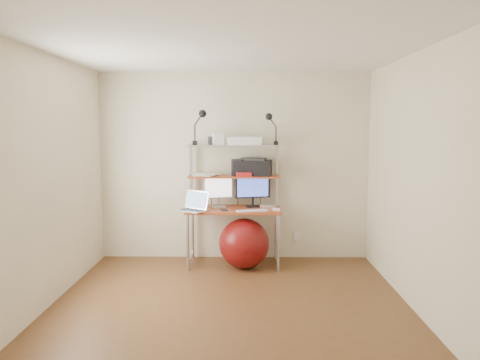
% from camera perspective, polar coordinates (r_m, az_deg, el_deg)
% --- Properties ---
extents(room, '(3.60, 3.60, 3.60)m').
position_cam_1_polar(room, '(4.50, -1.31, -0.28)').
color(room, brown).
rests_on(room, ground).
extents(computer_desk, '(1.20, 0.60, 1.57)m').
position_cam_1_polar(computer_desk, '(6.03, -0.77, -1.37)').
color(computer_desk, '#BA5024').
rests_on(computer_desk, ground).
extents(desktop, '(1.20, 0.60, 0.00)m').
position_cam_1_polar(desktop, '(6.00, -0.79, -3.49)').
color(desktop, '#BA5024').
rests_on(desktop, computer_desk).
extents(mid_shelf, '(1.18, 0.34, 0.00)m').
position_cam_1_polar(mid_shelf, '(6.07, -0.76, 0.55)').
color(mid_shelf, '#BA5024').
rests_on(mid_shelf, computer_desk).
extents(top_shelf, '(1.18, 0.34, 0.00)m').
position_cam_1_polar(top_shelf, '(6.05, -0.76, 4.32)').
color(top_shelf, '#ADAEB2').
rests_on(top_shelf, computer_desk).
extents(floor, '(3.60, 3.60, 0.00)m').
position_cam_1_polar(floor, '(4.81, -1.27, -15.22)').
color(floor, brown).
rests_on(floor, ground).
extents(wall_outlet, '(0.08, 0.01, 0.12)m').
position_cam_1_polar(wall_outlet, '(6.46, 6.92, -6.79)').
color(wall_outlet, white).
rests_on(wall_outlet, room).
extents(monitor_silver, '(0.39, 0.18, 0.44)m').
position_cam_1_polar(monitor_silver, '(6.08, -2.64, -1.14)').
color(monitor_silver, '#B1B1B5').
rests_on(monitor_silver, desktop).
extents(monitor_black, '(0.46, 0.17, 0.46)m').
position_cam_1_polar(monitor_black, '(6.10, 1.57, -1.12)').
color(monitor_black, black).
rests_on(monitor_black, desktop).
extents(laptop, '(0.45, 0.43, 0.31)m').
position_cam_1_polar(laptop, '(5.87, -5.57, -3.23)').
color(laptop, silver).
rests_on(laptop, desktop).
extents(keyboard, '(0.41, 0.21, 0.01)m').
position_cam_1_polar(keyboard, '(5.82, 1.49, -3.76)').
color(keyboard, white).
rests_on(keyboard, desktop).
extents(mouse, '(0.10, 0.07, 0.03)m').
position_cam_1_polar(mouse, '(5.89, 4.44, -3.57)').
color(mouse, white).
rests_on(mouse, desktop).
extents(mac_mini, '(0.25, 0.25, 0.04)m').
position_cam_1_polar(mac_mini, '(6.14, 3.60, -3.10)').
color(mac_mini, silver).
rests_on(mac_mini, desktop).
extents(phone, '(0.10, 0.15, 0.01)m').
position_cam_1_polar(phone, '(5.87, -1.93, -3.67)').
color(phone, black).
rests_on(phone, desktop).
extents(printer, '(0.52, 0.39, 0.23)m').
position_cam_1_polar(printer, '(6.11, 1.58, 1.57)').
color(printer, black).
rests_on(printer, mid_shelf).
extents(nas_cube, '(0.19, 0.19, 0.21)m').
position_cam_1_polar(nas_cube, '(6.09, -0.18, 1.57)').
color(nas_cube, black).
rests_on(nas_cube, mid_shelf).
extents(red_box, '(0.21, 0.16, 0.05)m').
position_cam_1_polar(red_box, '(5.98, 0.45, 0.71)').
color(red_box, red).
rests_on(red_box, mid_shelf).
extents(scanner, '(0.46, 0.32, 0.11)m').
position_cam_1_polar(scanner, '(6.03, 0.48, 4.84)').
color(scanner, white).
rests_on(scanner, top_shelf).
extents(box_white, '(0.16, 0.14, 0.15)m').
position_cam_1_polar(box_white, '(6.01, -2.73, 5.03)').
color(box_white, white).
rests_on(box_white, top_shelf).
extents(box_grey, '(0.14, 0.14, 0.11)m').
position_cam_1_polar(box_grey, '(6.07, -3.30, 4.82)').
color(box_grey, '#2B2B2D').
rests_on(box_grey, top_shelf).
extents(clip_lamp_left, '(0.18, 0.10, 0.44)m').
position_cam_1_polar(clip_lamp_left, '(5.96, -4.79, 7.38)').
color(clip_lamp_left, black).
rests_on(clip_lamp_left, top_shelf).
extents(clip_lamp_right, '(0.16, 0.09, 0.40)m').
position_cam_1_polar(clip_lamp_right, '(5.99, 3.73, 7.10)').
color(clip_lamp_right, black).
rests_on(clip_lamp_right, top_shelf).
extents(exercise_ball, '(0.63, 0.63, 0.63)m').
position_cam_1_polar(exercise_ball, '(5.95, 0.51, -7.75)').
color(exercise_ball, maroon).
rests_on(exercise_ball, floor).
extents(paper_stack, '(0.40, 0.40, 0.02)m').
position_cam_1_polar(paper_stack, '(6.09, -4.34, 0.66)').
color(paper_stack, white).
rests_on(paper_stack, mid_shelf).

